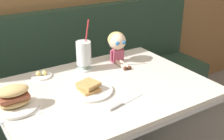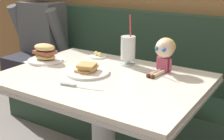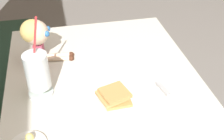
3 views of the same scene
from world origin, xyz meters
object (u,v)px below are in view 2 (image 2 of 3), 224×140
(milkshake_glass, at_px, (128,49))
(diner_patron, at_px, (40,35))
(toast_plate, at_px, (87,71))
(seated_doll, at_px, (165,50))
(butter_knife, at_px, (74,86))
(sandwich_plate, at_px, (45,55))
(butter_saucer, at_px, (98,56))

(milkshake_glass, xyz_separation_m, diner_patron, (-1.08, 0.32, -0.10))
(toast_plate, relative_size, diner_patron, 0.31)
(seated_doll, bearing_deg, diner_patron, 166.21)
(butter_knife, bearing_deg, milkshake_glass, 84.43)
(sandwich_plate, xyz_separation_m, diner_patron, (-0.60, 0.55, -0.04))
(toast_plate, bearing_deg, seated_doll, 37.22)
(butter_saucer, bearing_deg, diner_patron, 161.22)
(milkshake_glass, xyz_separation_m, butter_saucer, (-0.26, 0.04, -0.09))
(seated_doll, bearing_deg, butter_saucer, 174.96)
(milkshake_glass, relative_size, diner_patron, 0.39)
(sandwich_plate, distance_m, diner_patron, 0.81)
(toast_plate, height_order, seated_doll, seated_doll)
(milkshake_glass, height_order, diner_patron, diner_patron)
(milkshake_glass, relative_size, seated_doll, 1.40)
(toast_plate, relative_size, sandwich_plate, 1.14)
(butter_saucer, height_order, butter_knife, butter_saucer)
(toast_plate, relative_size, milkshake_glass, 0.79)
(milkshake_glass, bearing_deg, toast_plate, -112.89)
(seated_doll, height_order, diner_patron, diner_patron)
(butter_saucer, distance_m, diner_patron, 0.87)
(milkshake_glass, distance_m, butter_saucer, 0.28)
(butter_knife, bearing_deg, seated_doll, 58.56)
(butter_knife, relative_size, seated_doll, 1.04)
(butter_knife, height_order, diner_patron, diner_patron)
(milkshake_glass, distance_m, sandwich_plate, 0.53)
(toast_plate, height_order, sandwich_plate, sandwich_plate)
(diner_patron, bearing_deg, milkshake_glass, -16.71)
(butter_saucer, distance_m, butter_knife, 0.55)
(seated_doll, bearing_deg, sandwich_plate, -162.79)
(milkshake_glass, distance_m, butter_knife, 0.48)
(toast_plate, bearing_deg, butter_saucer, 114.79)
(milkshake_glass, relative_size, sandwich_plate, 1.43)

